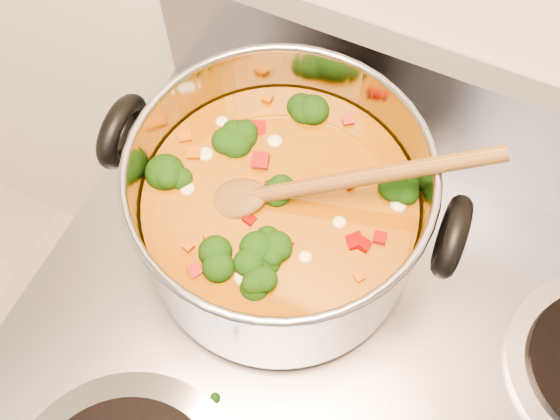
{
  "coord_description": "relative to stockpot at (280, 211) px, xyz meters",
  "views": [
    {
      "loc": [
        -0.05,
        1.05,
        1.56
      ],
      "look_at": [
        -0.16,
        1.3,
        1.01
      ],
      "focal_mm": 40.0,
      "sensor_mm": 36.0,
      "label": 1
    }
  ],
  "objects": [
    {
      "name": "cooktop_crumbs",
      "position": [
        0.11,
        0.12,
        -0.08
      ],
      "size": [
        0.27,
        0.17,
        0.01
      ],
      "color": "black",
      "rests_on": "electric_range"
    },
    {
      "name": "stockpot",
      "position": [
        0.0,
        0.0,
        0.0
      ],
      "size": [
        0.34,
        0.28,
        0.17
      ],
      "rotation": [
        0.0,
        0.0,
        0.09
      ],
      "color": "#97979E",
      "rests_on": "electric_range"
    },
    {
      "name": "wooden_spoon",
      "position": [
        0.01,
        0.01,
        0.05
      ],
      "size": [
        0.26,
        0.15,
        0.11
      ],
      "rotation": [
        0.0,
        0.0,
        0.44
      ],
      "color": "brown",
      "rests_on": "stockpot"
    }
  ]
}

